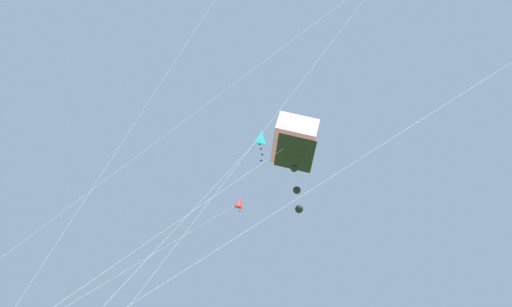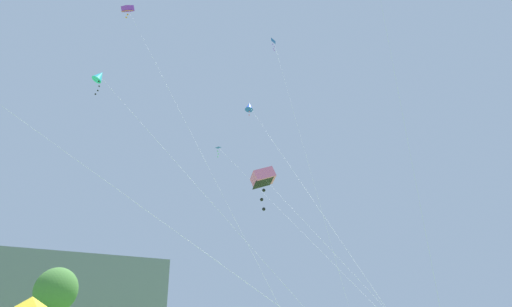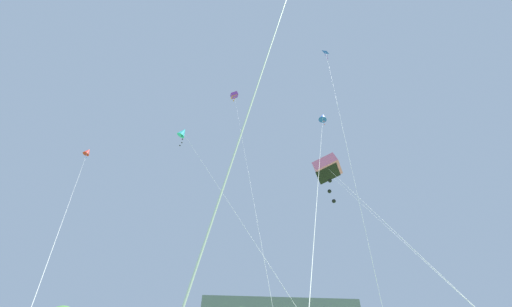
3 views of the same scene
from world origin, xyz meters
The scene contains 3 objects.
kite_red_diamond_0 centered at (-7.89, 19.86, 17.30)m, with size 11.89×24.04×17.79m.
kite_pink_box_1 centered at (10.65, 9.49, 11.20)m, with size 4.39×13.47×12.00m.
kite_cyan_diamond_4 centered at (1.00, 15.26, 17.21)m, with size 6.70×15.31×17.78m.
Camera 1 is at (22.32, -0.27, 3.50)m, focal length 40.00 mm.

